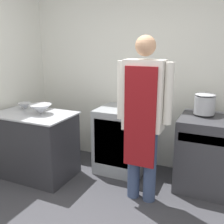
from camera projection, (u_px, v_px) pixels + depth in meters
wall_back at (139, 72)px, 3.67m from camera, size 8.00×0.05×2.70m
prep_counter at (36, 145)px, 3.48m from camera, size 1.03×0.66×0.86m
stove at (218, 155)px, 3.11m from camera, size 0.92×0.63×0.91m
fridge_unit at (122, 140)px, 3.63m from camera, size 0.65×0.62×0.89m
person_cook at (143, 112)px, 2.77m from camera, size 0.60×0.24×1.82m
mixing_bowl at (41, 109)px, 3.33m from camera, size 0.28×0.28×0.13m
small_bowl at (25, 106)px, 3.58m from camera, size 0.18×0.18×0.09m
stock_pot at (205, 103)px, 3.14m from camera, size 0.25×0.25×0.26m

